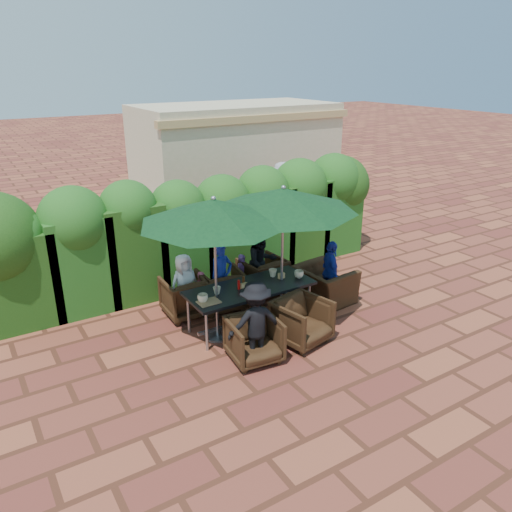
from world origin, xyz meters
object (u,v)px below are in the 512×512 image
chair_far_left (186,294)px  chair_far_right (263,274)px  chair_far_mid (221,288)px  umbrella_right (283,200)px  chair_near_left (254,338)px  chair_near_right (302,319)px  umbrella_left (214,212)px  dining_table (250,291)px  chair_end_right (325,279)px

chair_far_left → chair_far_right: 1.69m
chair_far_mid → umbrella_right: bearing=138.8°
chair_far_left → chair_near_left: bearing=99.7°
chair_far_mid → chair_near_right: (0.56, -1.78, -0.00)m
umbrella_right → chair_near_left: (-1.15, -0.94, -1.83)m
umbrella_right → chair_far_mid: size_ratio=3.05×
umbrella_left → chair_near_left: umbrella_left is taller
dining_table → umbrella_right: 1.67m
chair_far_mid → umbrella_left: bearing=67.3°
dining_table → chair_far_left: size_ratio=2.76×
chair_far_right → chair_near_left: 2.45m
umbrella_right → chair_near_right: bearing=-102.2°
umbrella_left → chair_far_right: 2.63m
chair_near_right → chair_end_right: 1.63m
umbrella_left → chair_far_right: bearing=34.0°
umbrella_left → chair_far_right: size_ratio=3.00×
dining_table → chair_end_right: chair_end_right is taller
umbrella_left → chair_far_left: bearing=95.9°
dining_table → chair_far_mid: bearing=97.6°
chair_near_right → umbrella_right: bearing=65.5°
umbrella_right → chair_far_left: (-1.42, 1.00, -1.81)m
umbrella_left → chair_end_right: bearing=3.3°
umbrella_right → chair_far_right: bearing=75.6°
umbrella_right → umbrella_left: bearing=-179.3°
chair_far_left → chair_far_mid: chair_far_mid is taller
chair_far_mid → chair_far_left: bearing=0.3°
dining_table → umbrella_right: bearing=-3.2°
chair_far_mid → chair_far_right: chair_far_mid is taller
dining_table → chair_end_right: 1.75m
chair_far_right → chair_end_right: chair_end_right is taller
chair_far_mid → chair_near_right: size_ratio=1.00×
dining_table → chair_far_mid: (-0.12, 0.87, -0.26)m
chair_end_right → chair_near_left: bearing=110.2°
chair_far_right → chair_near_right: (-0.46, -1.94, 0.00)m
chair_end_right → chair_near_right: bearing=122.9°
chair_far_right → chair_near_left: (-1.42, -1.99, -0.02)m
chair_far_mid → chair_end_right: size_ratio=0.79×
umbrella_left → chair_far_right: umbrella_left is taller
chair_far_left → chair_far_right: (1.69, 0.05, 0.00)m
chair_near_left → umbrella_left: bearing=106.4°
chair_far_left → chair_near_right: 2.25m
umbrella_right → chair_far_mid: (-0.75, 0.90, -1.80)m
chair_far_mid → chair_near_left: size_ratio=1.07×
chair_near_left → chair_end_right: 2.49m
chair_far_right → chair_end_right: (0.83, -0.93, 0.05)m
umbrella_left → chair_near_right: 2.29m
dining_table → chair_end_right: (1.73, 0.08, -0.22)m
chair_near_left → chair_near_right: size_ratio=0.94×
chair_near_left → chair_end_right: chair_end_right is taller
umbrella_right → chair_near_left: bearing=-140.8°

